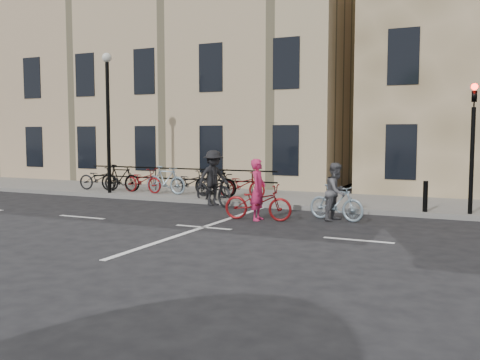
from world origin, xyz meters
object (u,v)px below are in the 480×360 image
at_px(cyclist_pink, 258,199).
at_px(cyclist_grey, 336,197).
at_px(cyclist_dark, 213,184).
at_px(lamp_post, 108,105).
at_px(traffic_light, 473,132).

height_order(cyclist_pink, cyclist_grey, cyclist_pink).
distance_m(cyclist_pink, cyclist_grey, 2.17).
bearing_deg(cyclist_pink, cyclist_dark, 42.34).
bearing_deg(cyclist_dark, cyclist_pink, -101.23).
bearing_deg(cyclist_grey, lamp_post, 92.85).
bearing_deg(cyclist_dark, lamp_post, 113.78).
bearing_deg(cyclist_grey, traffic_light, -47.61).
xyz_separation_m(cyclist_pink, cyclist_dark, (-2.58, 2.24, 0.14)).
bearing_deg(traffic_light, lamp_post, 179.73).
xyz_separation_m(traffic_light, cyclist_dark, (-7.95, -0.44, -1.72)).
bearing_deg(lamp_post, cyclist_dark, -6.01).
xyz_separation_m(lamp_post, cyclist_grey, (9.32, -1.87, -2.84)).
distance_m(traffic_light, cyclist_dark, 8.14).
height_order(lamp_post, cyclist_grey, lamp_post).
bearing_deg(cyclist_dark, cyclist_grey, -76.93).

